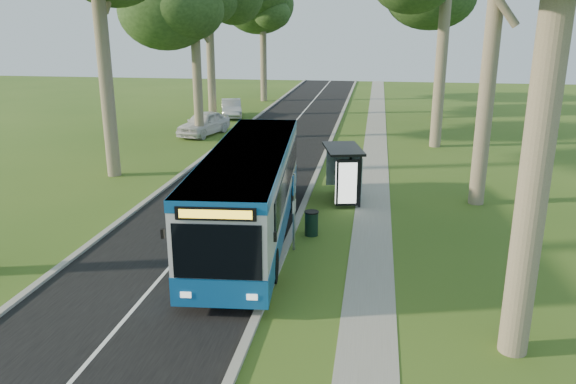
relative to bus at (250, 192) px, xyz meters
name	(u,v)px	position (x,y,z in m)	size (l,w,h in m)	color
ground	(288,243)	(1.48, -0.55, -1.74)	(120.00, 120.00, 0.00)	#36591B
road	(253,171)	(-2.02, 9.45, -1.73)	(7.00, 100.00, 0.02)	black
kerb_east	(317,172)	(1.48, 9.45, -1.68)	(0.25, 100.00, 0.12)	#9E9B93
kerb_west	(191,167)	(-5.52, 9.45, -1.68)	(0.25, 100.00, 0.12)	#9E9B93
centre_line	(253,171)	(-2.02, 9.45, -1.72)	(0.12, 100.00, 0.01)	white
footpath	(374,176)	(4.48, 9.45, -1.73)	(1.50, 100.00, 0.02)	gray
bus	(250,192)	(0.00, 0.00, 0.00)	(3.69, 12.83, 3.36)	silver
bus_stop_sign	(294,203)	(1.78, -1.11, -0.02)	(0.10, 0.39, 2.79)	gray
bus_shelter	(345,165)	(3.20, 4.69, -0.04)	(2.11, 3.08, 2.41)	black
litter_bin	(311,223)	(2.22, 0.43, -1.26)	(0.54, 0.54, 0.95)	black
car_white	(204,123)	(-7.66, 18.91, -0.91)	(1.96, 4.87, 1.66)	silver
car_silver	(231,108)	(-7.71, 26.89, -0.99)	(1.58, 4.53, 1.49)	#A8AAB0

